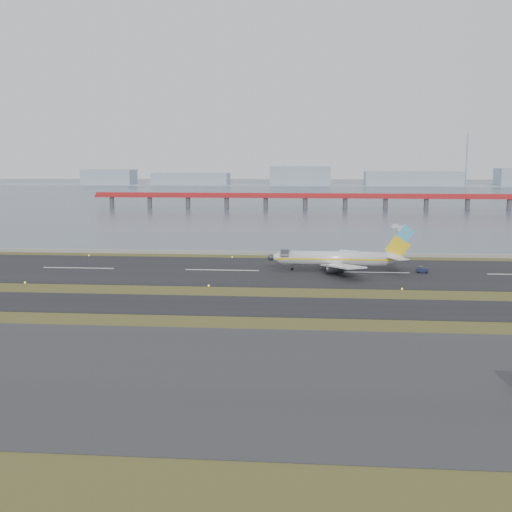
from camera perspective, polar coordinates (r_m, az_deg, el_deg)
The scene contains 12 objects.
ground at distance 144.72m, azimuth -4.70°, elevation -3.31°, with size 1000.00×1000.00×0.00m, color #3C4719.
apron_strip at distance 92.81m, azimuth -10.49°, elevation -10.22°, with size 1000.00×50.00×0.10m, color #2E2D30.
taxiway_strip at distance 133.18m, azimuth -5.57°, elevation -4.34°, with size 1000.00×18.00×0.10m, color black.
runway_strip at distance 173.83m, azimuth -3.05°, elevation -1.27°, with size 1000.00×45.00×0.10m, color black.
seawall at distance 203.14m, azimuth -1.87°, elevation 0.29°, with size 1000.00×2.50×1.00m, color gray.
bay_water at distance 600.80m, azimuth 2.70°, elevation 5.71°, with size 1400.00×800.00×1.30m, color #404D5C.
red_pier at distance 390.25m, azimuth 4.40°, elevation 5.24°, with size 260.00×5.00×10.20m.
far_shoreline at distance 760.02m, azimuth 4.23°, elevation 6.75°, with size 1400.00×80.00×60.50m.
airliner at distance 173.20m, azimuth 7.38°, elevation -0.23°, with size 38.52×32.89×12.80m.
pushback_tug at distance 174.90m, azimuth 14.54°, elevation -1.20°, with size 2.97×1.87×1.84m.
workboat_near at distance 276.13m, azimuth 13.01°, elevation 2.27°, with size 6.98×3.71×1.62m.
workboat_far at distance 288.83m, azimuth 12.47°, elevation 2.56°, with size 7.49×4.71×1.74m.
Camera 1 is at (24.08, -139.58, 29.69)m, focal length 45.00 mm.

